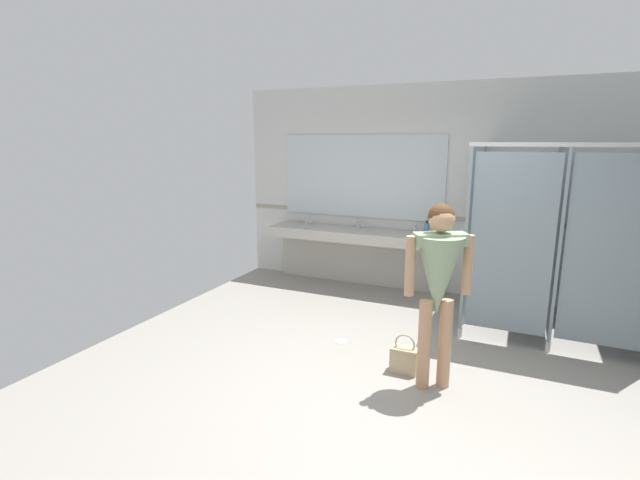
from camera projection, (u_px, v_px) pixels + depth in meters
The scene contains 10 objects.
ground_plane at pixel (377, 395), 3.94m from camera, with size 5.87×6.30×0.10m, color gray.
wall_back at pixel (443, 191), 6.22m from camera, with size 5.87×0.12×2.82m, color silver.
wall_back_tile_band at pixel (441, 218), 6.24m from camera, with size 5.87×0.01×0.06m, color #9E937F.
vanity_counter at pixel (355, 244), 6.61m from camera, with size 2.49×0.55×0.95m.
mirror_panel at pixel (361, 176), 6.58m from camera, with size 2.39×0.02×1.17m, color silver.
bathroom_stalls at pixel (556, 237), 4.85m from camera, with size 1.77×1.50×2.06m.
person_standing at pixel (438, 275), 3.76m from camera, with size 0.54×0.54×1.59m.
handbag at pixel (404, 359), 4.19m from camera, with size 0.24×0.14×0.37m.
soap_dispenser at pixel (427, 228), 6.22m from camera, with size 0.07×0.07×0.18m.
floor_drain_cover at pixel (341, 341), 4.86m from camera, with size 0.14×0.14×0.01m, color #B7BABF.
Camera 1 is at (1.01, -3.45, 2.09)m, focal length 25.79 mm.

